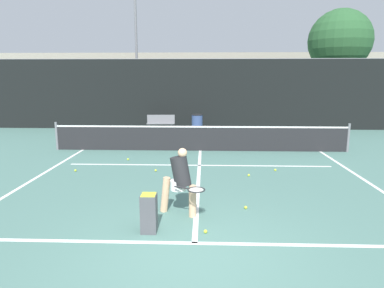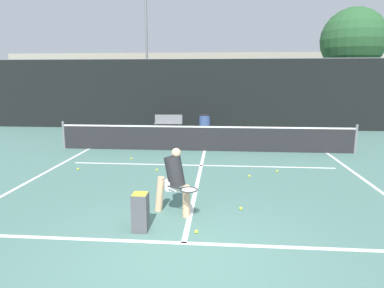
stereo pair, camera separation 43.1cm
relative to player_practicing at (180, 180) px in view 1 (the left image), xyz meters
The scene contains 23 objects.
ground_plane 1.81m from the player_practicing, 78.62° to the right, with size 100.00×100.00×0.00m, color #4C756B.
court_baseline_near 1.47m from the player_practicing, 75.05° to the right, with size 11.00×0.10×0.01m, color white.
court_service_line 4.04m from the player_practicing, 85.28° to the left, with size 8.25×0.10×0.01m, color white.
court_center_mark 2.59m from the player_practicing, 82.44° to the left, with size 0.10×7.38×0.01m, color white.
court_sideline_left 4.91m from the player_practicing, 149.50° to the left, with size 0.10×8.38×0.01m, color white.
court_sideline_right 5.48m from the player_practicing, 26.99° to the left, with size 0.10×8.38×0.01m, color white.
net 6.17m from the player_practicing, 86.96° to the left, with size 11.09×0.09×1.07m.
fence_back 11.80m from the player_practicing, 88.40° to the left, with size 24.00×0.06×3.70m.
player_practicing is the anchor object (origin of this frame).
tennis_ball_scattered_0 1.21m from the player_practicing, 58.54° to the right, with size 0.07×0.07×0.07m, color #D1E033.
tennis_ball_scattered_1 5.05m from the player_practicing, 114.60° to the left, with size 0.07×0.07×0.07m, color #D1E033.
tennis_ball_scattered_2 3.41m from the player_practicing, 106.65° to the left, with size 0.07×0.07×0.07m, color #D1E033.
tennis_ball_scattered_3 1.58m from the player_practicing, 14.03° to the left, with size 0.07×0.07×0.07m, color #D1E033.
tennis_ball_scattered_4 4.60m from the player_practicing, 137.07° to the left, with size 0.07×0.07×0.07m, color #D1E033.
tennis_ball_scattered_5 4.31m from the player_practicing, 52.36° to the left, with size 0.07×0.07×0.07m, color #D1E033.
tennis_ball_scattered_6 3.36m from the player_practicing, 58.07° to the left, with size 0.07×0.07×0.07m, color #D1E033.
ball_hopper 1.02m from the player_practicing, 121.76° to the right, with size 0.28×0.28×0.71m.
courtside_bench 10.80m from the player_practicing, 99.26° to the left, with size 1.42×0.46×0.86m.
trash_bin 10.73m from the player_practicing, 89.42° to the left, with size 0.57×0.57×0.90m.
parked_car 15.16m from the player_practicing, 105.93° to the left, with size 1.84×3.99×1.53m.
floodlight_mast 17.68m from the player_practicing, 103.71° to the left, with size 1.10×0.24×10.31m.
tree_west 19.72m from the player_practicing, 61.28° to the left, with size 4.02×4.02×7.08m.
building_far 24.06m from the player_practicing, 89.22° to the left, with size 36.00×2.40×4.77m, color gray.
Camera 1 is at (0.15, -4.92, 2.74)m, focal length 32.00 mm.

